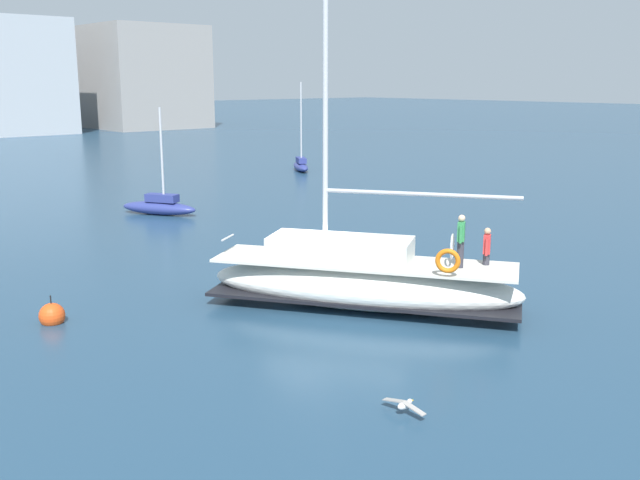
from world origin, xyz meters
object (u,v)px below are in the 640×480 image
(main_sailboat, at_px, (361,279))
(moored_catamaran, at_px, (301,165))
(moored_sloop_near, at_px, (159,206))
(seagull, at_px, (404,405))
(mooring_buoy, at_px, (52,316))

(main_sailboat, distance_m, moored_catamaran, 34.49)
(moored_sloop_near, xyz_separation_m, seagull, (-7.50, -24.01, -0.24))
(moored_sloop_near, bearing_deg, mooring_buoy, -128.94)
(main_sailboat, relative_size, moored_catamaran, 1.91)
(main_sailboat, distance_m, moored_sloop_near, 18.45)
(moored_sloop_near, bearing_deg, main_sailboat, -99.73)
(moored_catamaran, height_order, seagull, moored_catamaran)
(main_sailboat, height_order, mooring_buoy, main_sailboat)
(moored_catamaran, bearing_deg, mooring_buoy, -140.93)
(main_sailboat, relative_size, mooring_buoy, 13.21)
(moored_sloop_near, relative_size, mooring_buoy, 5.69)
(seagull, relative_size, mooring_buoy, 1.12)
(mooring_buoy, bearing_deg, moored_sloop_near, 51.06)
(main_sailboat, height_order, seagull, main_sailboat)
(main_sailboat, xyz_separation_m, mooring_buoy, (-7.69, 4.80, -0.69))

